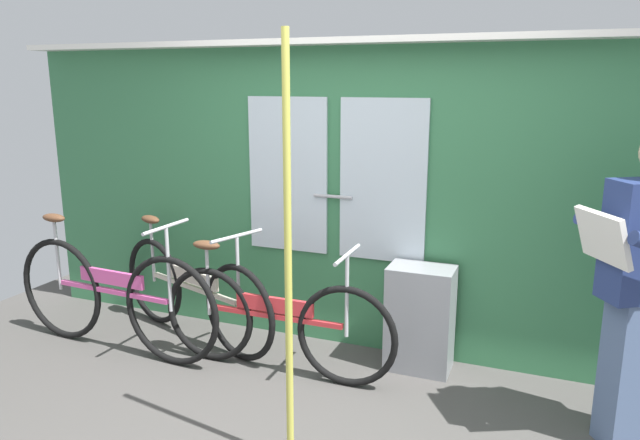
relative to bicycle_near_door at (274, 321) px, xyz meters
The scene contains 6 objects.
train_door_wall 1.06m from the bicycle_near_door, 57.46° to the left, with size 5.38×0.28×2.15m.
bicycle_near_door is the anchor object (origin of this frame).
bicycle_leaning_behind 0.82m from the bicycle_near_door, 162.32° to the left, with size 1.60×0.67×0.89m.
bicycle_by_pole 1.20m from the bicycle_near_door, behind, with size 1.77×0.44×0.97m.
trash_bin_by_wall 0.96m from the bicycle_near_door, 24.86° to the left, with size 0.42×0.28×0.71m, color gray.
handrail_pole 1.20m from the bicycle_near_door, 59.21° to the right, with size 0.04×0.04×2.11m, color #C6C14C.
Camera 1 is at (1.23, -2.51, 1.89)m, focal length 33.61 mm.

